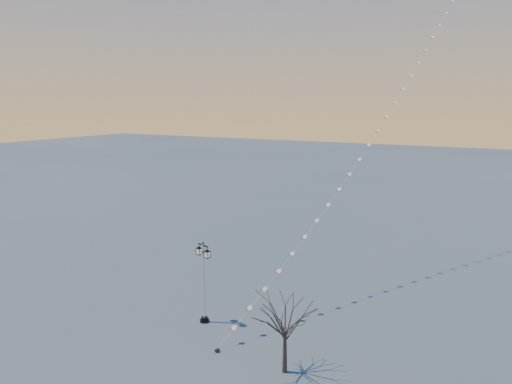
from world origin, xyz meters
The scene contains 4 objects.
ground centered at (0.00, 0.00, 0.00)m, with size 300.00×300.00×0.00m, color #555856.
street_lamp centered at (-2.42, 2.85, 3.15)m, with size 1.38×0.83×5.69m.
bare_tree centered at (5.22, -0.34, 3.13)m, with size 2.72×2.72×4.51m.
kite_train centered at (5.25, 20.89, 16.67)m, with size 9.79×42.91×33.48m.
Camera 1 is at (16.16, -23.63, 15.02)m, focal length 34.98 mm.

